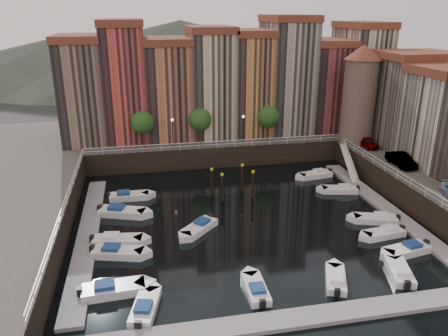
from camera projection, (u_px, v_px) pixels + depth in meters
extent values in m
plane|color=black|center=(244.00, 217.00, 47.28)|extent=(200.00, 200.00, 0.00)
cube|color=black|center=(206.00, 139.00, 70.73)|extent=(80.00, 20.00, 3.00)
cube|color=gray|center=(88.00, 234.00, 43.32)|extent=(2.00, 28.00, 0.35)
cube|color=gray|center=(385.00, 207.00, 49.28)|extent=(2.00, 28.00, 0.35)
cube|color=gray|center=(300.00, 318.00, 31.55)|extent=(30.00, 2.00, 0.35)
cone|color=#2D382D|center=(73.00, 56.00, 140.75)|extent=(80.00, 80.00, 14.00)
cone|color=#2D382D|center=(181.00, 48.00, 146.51)|extent=(100.00, 100.00, 18.00)
cone|color=#2D382D|center=(280.00, 55.00, 153.97)|extent=(70.00, 70.00, 12.00)
cube|color=#7E6450|center=(83.00, 93.00, 62.21)|extent=(6.00, 10.00, 14.00)
cube|color=brown|center=(77.00, 38.00, 59.65)|extent=(6.30, 10.30, 1.00)
cube|color=#BC423B|center=(125.00, 85.00, 62.95)|extent=(5.80, 10.00, 16.00)
cube|color=brown|center=(120.00, 23.00, 60.05)|extent=(6.10, 10.30, 1.00)
cube|color=#AF6748|center=(168.00, 92.00, 64.51)|extent=(6.50, 10.00, 13.50)
cube|color=brown|center=(166.00, 41.00, 62.03)|extent=(6.80, 10.30, 1.00)
cube|color=beige|center=(210.00, 85.00, 65.42)|extent=(6.20, 10.00, 15.00)
cube|color=brown|center=(210.00, 29.00, 62.69)|extent=(6.50, 10.30, 1.00)
cube|color=#BE8046|center=(248.00, 86.00, 66.59)|extent=(5.60, 10.00, 14.50)
cube|color=brown|center=(249.00, 33.00, 63.95)|extent=(5.90, 10.30, 1.00)
cube|color=#A29687|center=(286.00, 78.00, 67.36)|extent=(6.40, 10.00, 16.50)
cube|color=brown|center=(289.00, 18.00, 64.37)|extent=(6.70, 10.30, 1.00)
cube|color=brown|center=(323.00, 88.00, 69.09)|extent=(6.00, 10.00, 13.00)
cube|color=brown|center=(327.00, 42.00, 66.70)|extent=(6.30, 10.30, 1.00)
cube|color=beige|center=(358.00, 79.00, 69.76)|extent=(5.90, 10.00, 15.50)
cube|color=brown|center=(364.00, 25.00, 66.94)|extent=(6.20, 10.30, 1.00)
cube|color=#6F6254|center=(411.00, 104.00, 60.14)|extent=(9.00, 8.00, 12.00)
cube|color=brown|center=(418.00, 55.00, 57.92)|extent=(9.30, 8.30, 1.00)
cylinder|color=#6B5B4C|center=(359.00, 102.00, 61.25)|extent=(4.60, 4.60, 12.00)
cone|color=brown|center=(364.00, 52.00, 58.92)|extent=(5.20, 5.20, 2.00)
cylinder|color=black|center=(144.00, 139.00, 60.78)|extent=(0.30, 0.30, 2.40)
sphere|color=#1E4719|center=(143.00, 122.00, 59.96)|extent=(3.20, 3.20, 3.20)
cylinder|color=black|center=(200.00, 136.00, 62.25)|extent=(0.30, 0.30, 2.40)
sphere|color=#1E4719|center=(200.00, 120.00, 61.43)|extent=(3.20, 3.20, 3.20)
cylinder|color=black|center=(268.00, 132.00, 64.09)|extent=(0.30, 0.30, 2.40)
sphere|color=#1E4719|center=(268.00, 116.00, 63.27)|extent=(3.20, 3.20, 3.20)
cylinder|color=black|center=(173.00, 134.00, 60.32)|extent=(0.12, 0.12, 4.00)
sphere|color=#FFD88C|center=(172.00, 120.00, 59.64)|extent=(0.36, 0.36, 0.36)
cylinder|color=black|center=(243.00, 130.00, 62.16)|extent=(0.12, 0.12, 4.00)
sphere|color=#FFD88C|center=(243.00, 117.00, 61.47)|extent=(0.36, 0.36, 0.36)
cube|color=white|center=(217.00, 141.00, 60.68)|extent=(36.00, 0.08, 0.08)
cube|color=white|center=(217.00, 144.00, 60.83)|extent=(36.00, 0.06, 0.06)
cube|color=white|center=(404.00, 175.00, 48.32)|extent=(0.08, 34.00, 0.08)
cube|color=white|center=(404.00, 179.00, 48.47)|extent=(0.06, 34.00, 0.06)
cube|color=white|center=(64.00, 201.00, 41.70)|extent=(0.08, 34.00, 0.08)
cube|color=white|center=(65.00, 205.00, 41.85)|extent=(0.06, 34.00, 0.06)
cube|color=white|center=(349.00, 162.00, 59.04)|extent=(2.78, 8.26, 2.81)
cube|color=white|center=(350.00, 159.00, 58.87)|extent=(1.93, 8.32, 3.65)
cylinder|color=black|center=(222.00, 189.00, 50.76)|extent=(0.32, 0.32, 3.60)
cylinder|color=gold|center=(222.00, 175.00, 50.12)|extent=(0.36, 0.36, 0.25)
cylinder|color=black|center=(212.00, 184.00, 52.44)|extent=(0.32, 0.32, 3.60)
cylinder|color=gold|center=(212.00, 169.00, 51.81)|extent=(0.36, 0.36, 0.25)
cylinder|color=black|center=(253.00, 186.00, 51.65)|extent=(0.32, 0.32, 3.60)
cylinder|color=gold|center=(253.00, 172.00, 51.01)|extent=(0.36, 0.36, 0.25)
cylinder|color=black|center=(242.00, 179.00, 53.79)|extent=(0.32, 0.32, 3.60)
cylinder|color=gold|center=(242.00, 165.00, 53.15)|extent=(0.36, 0.36, 0.25)
cube|color=white|center=(114.00, 290.00, 34.46)|extent=(4.98, 2.17, 0.83)
cube|color=navy|center=(105.00, 286.00, 34.13)|extent=(1.63, 1.42, 0.55)
cube|color=black|center=(80.00, 292.00, 33.76)|extent=(0.42, 0.58, 0.78)
cube|color=white|center=(118.00, 253.00, 39.76)|extent=(4.91, 2.94, 0.78)
cube|color=navy|center=(111.00, 248.00, 39.64)|extent=(1.75, 1.60, 0.52)
cube|color=black|center=(92.00, 249.00, 39.84)|extent=(0.49, 0.60, 0.73)
cube|color=white|center=(118.00, 241.00, 41.80)|extent=(4.85, 2.48, 0.79)
cube|color=white|center=(111.00, 237.00, 41.61)|extent=(1.65, 1.48, 0.53)
cube|color=black|center=(92.00, 239.00, 41.61)|extent=(0.45, 0.58, 0.74)
cube|color=white|center=(123.00, 213.00, 47.61)|extent=(5.33, 3.48, 0.85)
cube|color=navy|center=(116.00, 208.00, 47.53)|extent=(1.95, 1.81, 0.56)
cube|color=black|center=(100.00, 209.00, 47.88)|extent=(0.56, 0.66, 0.79)
cube|color=white|center=(129.00, 197.00, 51.77)|extent=(4.57, 1.83, 0.77)
cube|color=navy|center=(124.00, 193.00, 51.50)|extent=(1.47, 1.26, 0.52)
cube|color=black|center=(108.00, 196.00, 51.28)|extent=(0.37, 0.52, 0.72)
cube|color=white|center=(406.00, 251.00, 40.17)|extent=(4.67, 2.49, 0.76)
cube|color=navy|center=(412.00, 245.00, 40.22)|extent=(1.61, 1.44, 0.50)
cube|color=black|center=(426.00, 243.00, 40.89)|extent=(0.44, 0.56, 0.70)
cube|color=white|center=(384.00, 234.00, 43.21)|extent=(4.35, 2.12, 0.71)
cube|color=white|center=(389.00, 229.00, 43.23)|extent=(1.46, 1.30, 0.48)
cube|color=black|center=(402.00, 228.00, 43.78)|extent=(0.39, 0.51, 0.67)
cube|color=white|center=(375.00, 219.00, 46.15)|extent=(4.70, 2.96, 0.75)
cube|color=white|center=(382.00, 216.00, 45.93)|extent=(1.70, 1.57, 0.50)
cube|color=black|center=(398.00, 218.00, 45.82)|extent=(0.49, 0.58, 0.70)
cube|color=white|center=(340.00, 190.00, 53.71)|extent=(4.46, 2.51, 0.72)
cube|color=white|center=(345.00, 187.00, 53.55)|extent=(1.56, 1.41, 0.48)
cube|color=black|center=(358.00, 188.00, 53.58)|extent=(0.43, 0.54, 0.67)
cube|color=white|center=(315.00, 175.00, 58.52)|extent=(4.60, 2.34, 0.75)
cube|color=white|center=(319.00, 171.00, 58.56)|extent=(1.56, 1.40, 0.50)
cube|color=black|center=(330.00, 171.00, 59.17)|extent=(0.42, 0.55, 0.70)
cube|color=white|center=(145.00, 307.00, 32.52)|extent=(2.69, 4.61, 0.74)
cube|color=navy|center=(143.00, 307.00, 31.82)|extent=(1.48, 1.63, 0.49)
cube|color=black|center=(138.00, 325.00, 30.31)|extent=(0.56, 0.45, 0.69)
cube|color=white|center=(256.00, 289.00, 34.66)|extent=(1.69, 4.16, 0.70)
cube|color=navy|center=(257.00, 289.00, 34.00)|extent=(1.15, 1.34, 0.47)
cube|color=black|center=(263.00, 304.00, 32.59)|extent=(0.48, 0.34, 0.65)
cube|color=white|center=(336.00, 279.00, 35.92)|extent=(2.93, 4.29, 0.68)
cube|color=white|center=(336.00, 279.00, 35.28)|extent=(1.49, 1.59, 0.45)
cube|color=black|center=(337.00, 292.00, 33.91)|extent=(0.54, 0.46, 0.64)
cube|color=white|center=(399.00, 272.00, 36.95)|extent=(2.84, 4.59, 0.73)
cube|color=white|center=(402.00, 271.00, 36.25)|extent=(1.52, 1.65, 0.49)
cube|color=black|center=(407.00, 285.00, 34.77)|extent=(0.57, 0.47, 0.68)
imported|color=gray|center=(367.00, 143.00, 60.80)|extent=(2.09, 4.40, 1.45)
imported|color=gray|center=(401.00, 160.00, 53.45)|extent=(1.72, 4.79, 1.57)
cube|color=white|center=(199.00, 228.00, 44.24)|extent=(4.38, 4.41, 0.76)
cube|color=navy|center=(202.00, 222.00, 44.57)|extent=(1.87, 1.88, 0.51)
cube|color=black|center=(212.00, 217.00, 46.00)|extent=(0.61, 0.61, 0.71)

